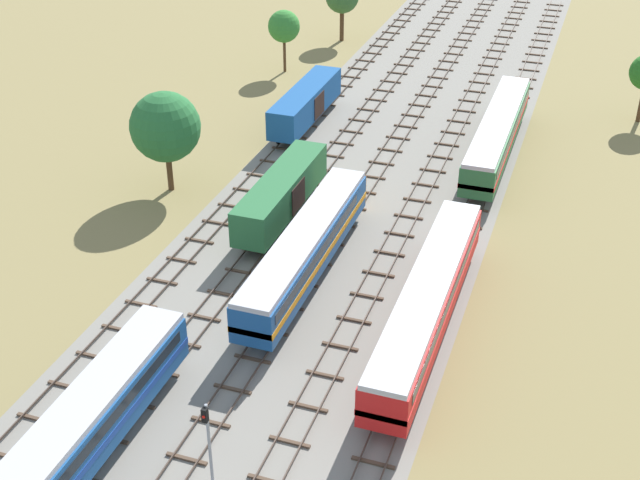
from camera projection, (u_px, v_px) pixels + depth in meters
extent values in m
plane|color=olive|center=(374.00, 175.00, 75.05)|extent=(480.00, 480.00, 0.00)
cube|color=gray|center=(374.00, 175.00, 75.05)|extent=(23.08, 176.00, 0.01)
cube|color=#47382D|center=(271.00, 153.00, 78.65)|extent=(0.07, 126.00, 0.15)
cube|color=#47382D|center=(285.00, 155.00, 78.24)|extent=(0.07, 126.00, 0.15)
cube|color=brown|center=(2.00, 455.00, 45.58)|extent=(2.40, 0.22, 0.14)
cube|color=brown|center=(36.00, 419.00, 48.02)|extent=(2.40, 0.22, 0.14)
cube|color=brown|center=(66.00, 386.00, 50.46)|extent=(2.40, 0.22, 0.14)
cube|color=brown|center=(93.00, 356.00, 52.90)|extent=(2.40, 0.22, 0.14)
cube|color=brown|center=(118.00, 329.00, 55.34)|extent=(2.40, 0.22, 0.14)
cube|color=brown|center=(141.00, 304.00, 57.78)|extent=(2.40, 0.22, 0.14)
cube|color=brown|center=(162.00, 281.00, 60.22)|extent=(2.40, 0.22, 0.14)
cube|color=brown|center=(181.00, 260.00, 62.66)|extent=(2.40, 0.22, 0.14)
cube|color=brown|center=(199.00, 241.00, 65.10)|extent=(2.40, 0.22, 0.14)
cube|color=brown|center=(216.00, 223.00, 67.54)|extent=(2.40, 0.22, 0.14)
cube|color=brown|center=(232.00, 206.00, 69.98)|extent=(2.40, 0.22, 0.14)
cube|color=brown|center=(246.00, 190.00, 72.42)|extent=(2.40, 0.22, 0.14)
cube|color=brown|center=(259.00, 175.00, 74.86)|extent=(2.40, 0.22, 0.14)
cube|color=brown|center=(272.00, 162.00, 77.30)|extent=(2.40, 0.22, 0.14)
cube|color=brown|center=(284.00, 149.00, 79.74)|extent=(2.40, 0.22, 0.14)
cube|color=brown|center=(295.00, 137.00, 82.18)|extent=(2.40, 0.22, 0.14)
cube|color=brown|center=(306.00, 125.00, 84.62)|extent=(2.40, 0.22, 0.14)
cube|color=brown|center=(316.00, 115.00, 87.06)|extent=(2.40, 0.22, 0.14)
cube|color=brown|center=(325.00, 104.00, 89.50)|extent=(2.40, 0.22, 0.14)
cube|color=brown|center=(334.00, 95.00, 91.94)|extent=(2.40, 0.22, 0.14)
cube|color=brown|center=(342.00, 86.00, 94.38)|extent=(2.40, 0.22, 0.14)
cube|color=brown|center=(350.00, 77.00, 96.82)|extent=(2.40, 0.22, 0.14)
cube|color=brown|center=(358.00, 69.00, 99.25)|extent=(2.40, 0.22, 0.14)
cube|color=brown|center=(365.00, 61.00, 101.69)|extent=(2.40, 0.22, 0.14)
cube|color=brown|center=(372.00, 53.00, 104.13)|extent=(2.40, 0.22, 0.14)
cube|color=brown|center=(379.00, 46.00, 106.57)|extent=(2.40, 0.22, 0.14)
cube|color=brown|center=(385.00, 39.00, 109.01)|extent=(2.40, 0.22, 0.14)
cube|color=brown|center=(391.00, 33.00, 111.45)|extent=(2.40, 0.22, 0.14)
cube|color=brown|center=(397.00, 26.00, 113.89)|extent=(2.40, 0.22, 0.14)
cube|color=brown|center=(402.00, 20.00, 116.33)|extent=(2.40, 0.22, 0.14)
cube|color=brown|center=(408.00, 15.00, 118.77)|extent=(2.40, 0.22, 0.14)
cube|color=brown|center=(413.00, 9.00, 121.21)|extent=(2.40, 0.22, 0.14)
cube|color=brown|center=(418.00, 4.00, 123.65)|extent=(2.40, 0.22, 0.14)
cube|color=#47382D|center=(319.00, 160.00, 77.30)|extent=(0.07, 126.00, 0.15)
cube|color=#47382D|center=(334.00, 162.00, 76.90)|extent=(0.07, 126.00, 0.15)
cube|color=brown|center=(79.00, 477.00, 44.24)|extent=(2.40, 0.22, 0.14)
cube|color=brown|center=(109.00, 438.00, 46.68)|extent=(2.40, 0.22, 0.14)
cube|color=brown|center=(136.00, 403.00, 49.12)|extent=(2.40, 0.22, 0.14)
cube|color=brown|center=(161.00, 372.00, 51.56)|extent=(2.40, 0.22, 0.14)
cube|color=brown|center=(184.00, 344.00, 54.00)|extent=(2.40, 0.22, 0.14)
cube|color=brown|center=(204.00, 317.00, 56.44)|extent=(2.40, 0.22, 0.14)
cube|color=brown|center=(223.00, 294.00, 58.88)|extent=(2.40, 0.22, 0.14)
cube|color=brown|center=(241.00, 272.00, 61.32)|extent=(2.40, 0.22, 0.14)
cube|color=brown|center=(257.00, 251.00, 63.75)|extent=(2.40, 0.22, 0.14)
cube|color=brown|center=(271.00, 232.00, 66.19)|extent=(2.40, 0.22, 0.14)
cube|color=brown|center=(285.00, 215.00, 68.63)|extent=(2.40, 0.22, 0.14)
cube|color=brown|center=(298.00, 199.00, 71.07)|extent=(2.40, 0.22, 0.14)
cube|color=brown|center=(310.00, 183.00, 73.51)|extent=(2.40, 0.22, 0.14)
cube|color=brown|center=(321.00, 169.00, 75.95)|extent=(2.40, 0.22, 0.14)
cube|color=brown|center=(332.00, 156.00, 78.39)|extent=(2.40, 0.22, 0.14)
cube|color=brown|center=(342.00, 143.00, 80.83)|extent=(2.40, 0.22, 0.14)
cube|color=brown|center=(351.00, 132.00, 83.27)|extent=(2.40, 0.22, 0.14)
cube|color=brown|center=(360.00, 120.00, 85.71)|extent=(2.40, 0.22, 0.14)
cube|color=brown|center=(368.00, 110.00, 88.15)|extent=(2.40, 0.22, 0.14)
cube|color=brown|center=(376.00, 100.00, 90.59)|extent=(2.40, 0.22, 0.14)
cube|color=brown|center=(384.00, 90.00, 93.03)|extent=(2.40, 0.22, 0.14)
cube|color=brown|center=(391.00, 82.00, 95.47)|extent=(2.40, 0.22, 0.14)
cube|color=brown|center=(397.00, 73.00, 97.91)|extent=(2.40, 0.22, 0.14)
cube|color=brown|center=(404.00, 65.00, 100.35)|extent=(2.40, 0.22, 0.14)
cube|color=brown|center=(410.00, 57.00, 102.79)|extent=(2.40, 0.22, 0.14)
cube|color=brown|center=(416.00, 50.00, 105.23)|extent=(2.40, 0.22, 0.14)
cube|color=brown|center=(421.00, 43.00, 107.67)|extent=(2.40, 0.22, 0.14)
cube|color=brown|center=(426.00, 36.00, 110.11)|extent=(2.40, 0.22, 0.14)
cube|color=brown|center=(431.00, 30.00, 112.55)|extent=(2.40, 0.22, 0.14)
cube|color=brown|center=(436.00, 24.00, 114.99)|extent=(2.40, 0.22, 0.14)
cube|color=brown|center=(441.00, 18.00, 117.43)|extent=(2.40, 0.22, 0.14)
cube|color=brown|center=(445.00, 12.00, 119.87)|extent=(2.40, 0.22, 0.14)
cube|color=brown|center=(450.00, 7.00, 122.31)|extent=(2.40, 0.22, 0.14)
cube|color=brown|center=(454.00, 1.00, 124.75)|extent=(2.40, 0.22, 0.14)
cube|color=#47382D|center=(369.00, 167.00, 75.96)|extent=(0.07, 126.00, 0.15)
cube|color=#47382D|center=(385.00, 170.00, 75.55)|extent=(0.07, 126.00, 0.15)
cube|color=brown|center=(187.00, 459.00, 45.33)|extent=(2.40, 0.22, 0.14)
cube|color=brown|center=(211.00, 422.00, 47.77)|extent=(2.40, 0.22, 0.14)
cube|color=brown|center=(233.00, 389.00, 50.21)|extent=(2.40, 0.22, 0.14)
cube|color=brown|center=(252.00, 359.00, 52.65)|extent=(2.40, 0.22, 0.14)
cube|color=brown|center=(271.00, 332.00, 55.09)|extent=(2.40, 0.22, 0.14)
cube|color=brown|center=(287.00, 307.00, 57.53)|extent=(2.40, 0.22, 0.14)
cube|color=brown|center=(302.00, 283.00, 59.97)|extent=(2.40, 0.22, 0.14)
cube|color=brown|center=(316.00, 262.00, 62.41)|extent=(2.40, 0.22, 0.14)
cube|color=brown|center=(329.00, 243.00, 64.85)|extent=(2.40, 0.22, 0.14)
cube|color=brown|center=(341.00, 224.00, 67.29)|extent=(2.40, 0.22, 0.14)
cube|color=brown|center=(352.00, 207.00, 69.73)|extent=(2.40, 0.22, 0.14)
cube|color=brown|center=(363.00, 192.00, 72.17)|extent=(2.40, 0.22, 0.14)
cube|color=brown|center=(372.00, 177.00, 74.61)|extent=(2.40, 0.22, 0.14)
cube|color=brown|center=(382.00, 163.00, 77.05)|extent=(2.40, 0.22, 0.14)
cube|color=brown|center=(390.00, 150.00, 79.49)|extent=(2.40, 0.22, 0.14)
cube|color=brown|center=(398.00, 138.00, 81.93)|extent=(2.40, 0.22, 0.14)
cube|color=brown|center=(406.00, 126.00, 84.37)|extent=(2.40, 0.22, 0.14)
cube|color=brown|center=(413.00, 116.00, 86.81)|extent=(2.40, 0.22, 0.14)
cube|color=brown|center=(420.00, 105.00, 89.25)|extent=(2.40, 0.22, 0.14)
cube|color=brown|center=(426.00, 96.00, 91.69)|extent=(2.40, 0.22, 0.14)
cube|color=brown|center=(432.00, 86.00, 94.13)|extent=(2.40, 0.22, 0.14)
cube|color=brown|center=(438.00, 78.00, 96.57)|extent=(2.40, 0.22, 0.14)
cube|color=brown|center=(443.00, 69.00, 99.01)|extent=(2.40, 0.22, 0.14)
cube|color=brown|center=(449.00, 61.00, 101.44)|extent=(2.40, 0.22, 0.14)
cube|color=brown|center=(453.00, 54.00, 103.88)|extent=(2.40, 0.22, 0.14)
cube|color=brown|center=(458.00, 47.00, 106.32)|extent=(2.40, 0.22, 0.14)
cube|color=brown|center=(463.00, 40.00, 108.76)|extent=(2.40, 0.22, 0.14)
cube|color=brown|center=(467.00, 33.00, 111.20)|extent=(2.40, 0.22, 0.14)
cube|color=brown|center=(471.00, 27.00, 113.64)|extent=(2.40, 0.22, 0.14)
cube|color=brown|center=(475.00, 21.00, 116.08)|extent=(2.40, 0.22, 0.14)
cube|color=brown|center=(479.00, 15.00, 118.52)|extent=(2.40, 0.22, 0.14)
cube|color=brown|center=(483.00, 10.00, 120.96)|extent=(2.40, 0.22, 0.14)
cube|color=brown|center=(486.00, 4.00, 123.40)|extent=(2.40, 0.22, 0.14)
cube|color=#47382D|center=(421.00, 175.00, 74.61)|extent=(0.07, 126.00, 0.15)
cube|color=#47382D|center=(437.00, 177.00, 74.21)|extent=(0.07, 126.00, 0.15)
cube|color=brown|center=(290.00, 442.00, 46.43)|extent=(2.40, 0.22, 0.14)
cube|color=brown|center=(308.00, 407.00, 48.87)|extent=(2.40, 0.22, 0.14)
cube|color=brown|center=(325.00, 375.00, 51.31)|extent=(2.40, 0.22, 0.14)
cube|color=brown|center=(340.00, 346.00, 53.75)|extent=(2.40, 0.22, 0.14)
cube|color=brown|center=(354.00, 320.00, 56.19)|extent=(2.40, 0.22, 0.14)
cube|color=brown|center=(367.00, 296.00, 58.63)|extent=(2.40, 0.22, 0.14)
cube|color=brown|center=(378.00, 274.00, 61.07)|extent=(2.40, 0.22, 0.14)
cube|color=brown|center=(389.00, 253.00, 63.51)|extent=(2.40, 0.22, 0.14)
cube|color=brown|center=(399.00, 234.00, 65.94)|extent=(2.40, 0.22, 0.14)
cube|color=brown|center=(409.00, 217.00, 68.38)|extent=(2.40, 0.22, 0.14)
cube|color=brown|center=(417.00, 200.00, 70.82)|extent=(2.40, 0.22, 0.14)
cube|color=brown|center=(425.00, 185.00, 73.26)|extent=(2.40, 0.22, 0.14)
cube|color=brown|center=(433.00, 171.00, 75.70)|extent=(2.40, 0.22, 0.14)
cube|color=brown|center=(440.00, 157.00, 78.14)|extent=(2.40, 0.22, 0.14)
cube|color=brown|center=(447.00, 145.00, 80.58)|extent=(2.40, 0.22, 0.14)
cube|color=brown|center=(453.00, 133.00, 83.02)|extent=(2.40, 0.22, 0.14)
cube|color=brown|center=(459.00, 121.00, 85.46)|extent=(2.40, 0.22, 0.14)
cube|color=brown|center=(464.00, 111.00, 87.90)|extent=(2.40, 0.22, 0.14)
cube|color=brown|center=(470.00, 101.00, 90.34)|extent=(2.40, 0.22, 0.14)
cube|color=brown|center=(475.00, 91.00, 92.78)|extent=(2.40, 0.22, 0.14)
cube|color=brown|center=(479.00, 82.00, 95.22)|extent=(2.40, 0.22, 0.14)
cube|color=brown|center=(484.00, 74.00, 97.66)|extent=(2.40, 0.22, 0.14)
cube|color=brown|center=(488.00, 66.00, 100.10)|extent=(2.40, 0.22, 0.14)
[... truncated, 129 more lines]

